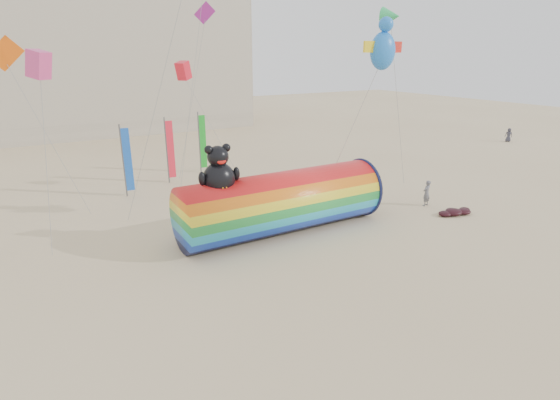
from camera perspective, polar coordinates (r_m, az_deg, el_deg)
ground at (r=22.63m, az=0.85°, el=-7.02°), size 160.00×160.00×0.00m
windsock_assembly at (r=24.80m, az=0.27°, el=-0.09°), size 12.05×3.67×5.55m
kite_handler at (r=30.95m, az=18.59°, el=0.86°), size 0.72×0.55×1.76m
fabric_bundle at (r=30.11m, az=21.91°, el=-1.43°), size 2.62×1.35×0.41m
festival_banners at (r=35.38m, az=-14.37°, el=6.33°), size 7.68×3.74×5.20m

